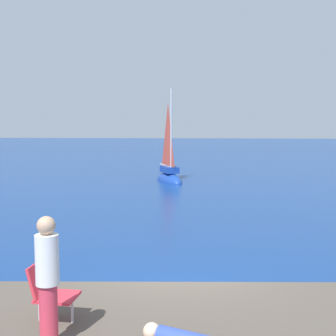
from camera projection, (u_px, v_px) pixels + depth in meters
ground_plane at (177, 306)px, 9.20m from camera, size 160.00×160.00×0.00m
boulder_inland at (55, 324)px, 8.39m from camera, size 1.69×1.58×0.80m
sailboat_near at (169, 176)px, 27.42m from camera, size 2.23×3.32×6.00m
person_standing at (48, 279)px, 5.50m from camera, size 0.28×0.28×1.62m
beach_chair at (49, 290)px, 6.30m from camera, size 0.64×0.53×0.80m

